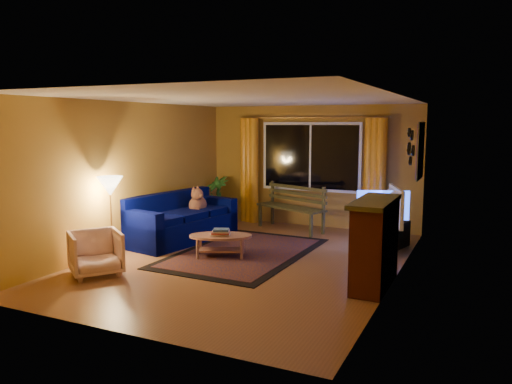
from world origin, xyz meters
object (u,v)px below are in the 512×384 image
at_px(coffee_table, 221,246).
at_px(tv_console, 388,237).
at_px(bench, 290,219).
at_px(floor_lamp, 111,219).
at_px(sofa, 182,217).
at_px(armchair, 96,251).

bearing_deg(coffee_table, tv_console, 35.04).
bearing_deg(bench, floor_lamp, -97.66).
xyz_separation_m(bench, coffee_table, (-0.27, -2.39, -0.05)).
relative_size(bench, sofa, 0.72).
height_order(sofa, tv_console, sofa).
height_order(armchair, coffee_table, armchair).
height_order(armchair, tv_console, armchair).
xyz_separation_m(bench, sofa, (-1.47, -1.70, 0.20)).
bearing_deg(floor_lamp, bench, 60.76).
bearing_deg(tv_console, floor_lamp, -132.74).
relative_size(floor_lamp, coffee_table, 1.28).
distance_m(armchair, tv_console, 4.74).
relative_size(coffee_table, tv_console, 0.96).
height_order(sofa, coffee_table, sofa).
xyz_separation_m(bench, armchair, (-1.42, -3.96, 0.12)).
bearing_deg(coffee_table, armchair, -126.11).
xyz_separation_m(sofa, armchair, (0.05, -2.26, -0.09)).
bearing_deg(sofa, tv_console, 25.42).
height_order(bench, sofa, sofa).
bearing_deg(sofa, armchair, -78.41).
distance_m(bench, floor_lamp, 3.69).
distance_m(sofa, tv_console, 3.66).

